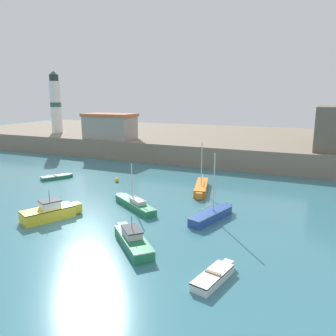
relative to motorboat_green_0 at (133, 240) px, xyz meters
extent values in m
plane|color=teal|center=(-6.51, 1.50, -0.49)|extent=(200.00, 200.00, 0.00)
cube|color=gray|center=(-6.51, 46.77, 1.07)|extent=(120.00, 40.00, 3.12)
cube|color=#237A4C|center=(0.12, -0.11, -0.12)|extent=(4.74, 4.53, 0.74)
cube|color=#237A4C|center=(-2.01, 1.85, -0.12)|extent=(0.99, 1.00, 0.63)
cube|color=white|center=(0.12, -0.11, 0.21)|extent=(4.79, 4.58, 0.07)
cube|color=silver|center=(-0.07, 0.07, 0.49)|extent=(2.04, 2.00, 0.46)
cube|color=#2D333D|center=(-0.07, 0.07, 0.76)|extent=(2.20, 2.16, 0.08)
cylinder|color=black|center=(-0.07, 0.07, 1.25)|extent=(0.04, 0.04, 0.90)
cube|color=#237A4C|center=(-19.19, 12.65, -0.27)|extent=(2.68, 3.54, 0.44)
cube|color=#237A4C|center=(-18.22, 14.36, -0.27)|extent=(0.81, 0.77, 0.37)
cube|color=white|center=(-19.19, 12.65, -0.09)|extent=(2.71, 3.57, 0.07)
cube|color=#997F5B|center=(-19.19, 12.65, -0.01)|extent=(0.95, 0.66, 0.08)
cube|color=#237A4C|center=(-4.01, 7.06, -0.16)|extent=(5.85, 4.20, 0.67)
cube|color=#237A4C|center=(-6.85, 8.81, -0.16)|extent=(0.76, 0.80, 0.57)
cube|color=white|center=(-4.01, 7.06, 0.14)|extent=(5.90, 4.24, 0.07)
cylinder|color=silver|center=(-4.40, 7.30, 1.96)|extent=(0.10, 0.10, 3.56)
cylinder|color=silver|center=(-3.35, 6.65, 0.73)|extent=(2.40, 1.52, 0.08)
cube|color=silver|center=(-3.48, 6.73, 0.36)|extent=(1.99, 1.65, 0.36)
cube|color=#284C9E|center=(3.43, 7.12, -0.10)|extent=(2.47, 5.13, 0.78)
cube|color=#284C9E|center=(4.17, 9.78, -0.10)|extent=(0.77, 0.69, 0.66)
cube|color=white|center=(3.43, 7.12, 0.25)|extent=(2.50, 5.18, 0.07)
cylinder|color=silver|center=(3.53, 7.48, 2.76)|extent=(0.10, 0.10, 4.95)
cylinder|color=silver|center=(3.26, 6.52, 0.84)|extent=(0.68, 2.19, 0.08)
cube|color=yellow|center=(-9.22, 1.42, 0.00)|extent=(3.34, 4.62, 0.99)
cube|color=yellow|center=(-8.19, 3.73, 0.00)|extent=(1.19, 1.10, 0.84)
cube|color=black|center=(-9.22, 1.42, 0.46)|extent=(3.37, 4.67, 0.07)
cube|color=silver|center=(-9.14, 1.62, 0.80)|extent=(1.80, 1.90, 0.60)
cube|color=#2D333D|center=(-9.14, 1.62, 1.14)|extent=(1.93, 2.05, 0.08)
cylinder|color=black|center=(-9.14, 1.62, 1.63)|extent=(0.04, 0.04, 0.90)
cube|color=orange|center=(-0.29, 15.37, -0.09)|extent=(2.80, 6.23, 0.79)
cube|color=orange|center=(0.58, 12.16, -0.09)|extent=(0.80, 0.71, 0.67)
cube|color=black|center=(-0.29, 15.37, 0.26)|extent=(2.82, 6.29, 0.07)
cylinder|color=silver|center=(-0.17, 14.93, 2.66)|extent=(0.10, 0.10, 4.72)
cylinder|color=silver|center=(-0.49, 16.11, 0.85)|extent=(0.80, 2.68, 0.08)
cube|color=white|center=(6.46, -1.99, -0.24)|extent=(1.73, 3.41, 0.50)
cube|color=white|center=(6.84, -0.15, -0.24)|extent=(0.69, 0.61, 0.43)
cube|color=black|center=(6.46, -1.99, -0.03)|extent=(1.75, 3.44, 0.07)
cube|color=#997F5B|center=(6.46, -1.99, 0.05)|extent=(0.95, 0.38, 0.08)
sphere|color=yellow|center=(-11.07, 14.64, -0.22)|extent=(0.54, 0.54, 0.54)
cylinder|color=silver|center=(-38.51, 33.92, 7.84)|extent=(2.13, 2.13, 10.41)
cylinder|color=#2D5647|center=(-38.51, 33.92, 8.36)|extent=(2.19, 2.19, 0.90)
cylinder|color=#262D33|center=(-38.51, 33.92, 13.64)|extent=(1.81, 1.81, 1.20)
cone|color=#2D5647|center=(-38.51, 33.92, 14.64)|extent=(2.02, 2.02, 0.80)
cube|color=gray|center=(-22.51, 29.90, 4.58)|extent=(8.65, 4.73, 3.90)
cube|color=#C1663D|center=(-22.51, 29.90, 6.79)|extent=(9.08, 4.97, 0.50)
camera|label=1|loc=(11.25, -18.26, 9.68)|focal=35.00mm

